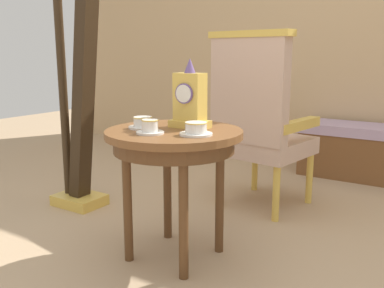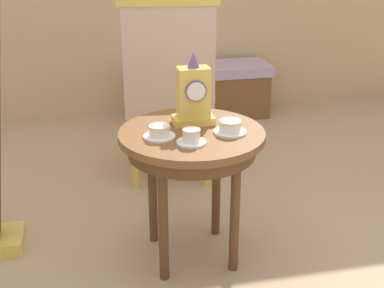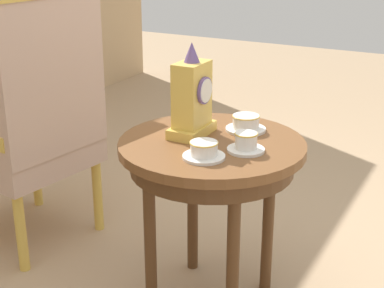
% 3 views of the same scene
% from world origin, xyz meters
% --- Properties ---
extents(ground_plane, '(10.00, 10.00, 0.00)m').
position_xyz_m(ground_plane, '(0.00, 0.00, 0.00)').
color(ground_plane, tan).
extents(wall_back, '(6.00, 0.10, 2.80)m').
position_xyz_m(wall_back, '(0.00, 2.25, 1.40)').
color(wall_back, tan).
rests_on(wall_back, ground).
extents(side_table, '(0.66, 0.66, 0.65)m').
position_xyz_m(side_table, '(-0.02, -0.03, 0.57)').
color(side_table, brown).
rests_on(side_table, ground).
extents(teacup_left, '(0.14, 0.14, 0.06)m').
position_xyz_m(teacup_left, '(-0.17, -0.08, 0.67)').
color(teacup_left, white).
rests_on(teacup_left, side_table).
extents(teacup_right, '(0.13, 0.13, 0.07)m').
position_xyz_m(teacup_right, '(-0.05, -0.17, 0.68)').
color(teacup_right, white).
rests_on(teacup_right, side_table).
extents(teacup_center, '(0.15, 0.15, 0.06)m').
position_xyz_m(teacup_center, '(0.15, -0.09, 0.68)').
color(teacup_center, white).
rests_on(teacup_center, side_table).
extents(mantel_clock, '(0.19, 0.11, 0.34)m').
position_xyz_m(mantel_clock, '(0.01, 0.06, 0.78)').
color(mantel_clock, gold).
rests_on(mantel_clock, side_table).
extents(armchair, '(0.61, 0.60, 1.14)m').
position_xyz_m(armchair, '(0.03, 0.83, 0.59)').
color(armchair, '#CCA893').
rests_on(armchair, ground).
extents(harp, '(0.40, 0.24, 1.81)m').
position_xyz_m(harp, '(-0.96, 0.23, 0.73)').
color(harp, gold).
rests_on(harp, ground).
extents(window_bench, '(1.10, 0.40, 0.44)m').
position_xyz_m(window_bench, '(0.51, 1.95, 0.22)').
color(window_bench, '#B299B7').
rests_on(window_bench, ground).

